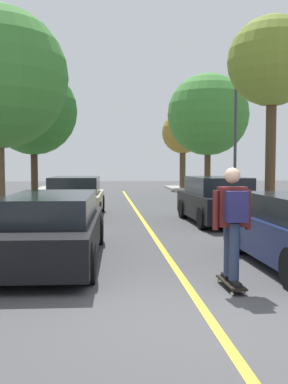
{
  "coord_description": "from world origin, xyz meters",
  "views": [
    {
      "loc": [
        -1.25,
        -5.16,
        1.86
      ],
      "look_at": [
        0.18,
        10.58,
        0.81
      ],
      "focal_mm": 41.08,
      "sensor_mm": 36.0,
      "label": 1
    }
  ],
  "objects": [
    {
      "name": "ground",
      "position": [
        0.0,
        0.0,
        0.0
      ],
      "size": [
        80.0,
        80.0,
        0.0
      ],
      "primitive_type": "plane",
      "color": "#424244"
    },
    {
      "name": "center_line",
      "position": [
        0.0,
        4.0,
        0.0
      ],
      "size": [
        0.12,
        39.2,
        0.01
      ],
      "primitive_type": "cube",
      "color": "gold",
      "rests_on": "ground"
    },
    {
      "name": "parked_car_left_nearest",
      "position": [
        -2.26,
        3.26,
        0.64
      ],
      "size": [
        1.99,
        4.73,
        1.26
      ],
      "color": "black",
      "rests_on": "ground"
    },
    {
      "name": "parked_car_left_near",
      "position": [
        -2.26,
        10.27,
        0.67
      ],
      "size": [
        2.06,
        4.24,
        1.38
      ],
      "color": "#BCAD89",
      "rests_on": "ground"
    },
    {
      "name": "parked_car_right_near",
      "position": [
        2.26,
        8.16,
        0.7
      ],
      "size": [
        1.96,
        4.06,
        1.43
      ],
      "color": "black",
      "rests_on": "ground"
    },
    {
      "name": "street_tree_left_near",
      "position": [
        -4.22,
        13.99,
        4.04
      ],
      "size": [
        3.7,
        3.7,
        5.77
      ],
      "color": "#3D2D1E",
      "rests_on": "sidewalk_left"
    },
    {
      "name": "street_tree_right_nearest",
      "position": [
        4.22,
        8.91,
        5.12
      ],
      "size": [
        2.9,
        2.9,
        6.48
      ],
      "color": "#4C3823",
      "rests_on": "sidewalk_right"
    },
    {
      "name": "street_tree_right_near",
      "position": [
        4.22,
        17.75,
        4.39
      ],
      "size": [
        4.29,
        4.29,
        6.41
      ],
      "color": "#4C3823",
      "rests_on": "sidewalk_right"
    },
    {
      "name": "street_tree_right_far",
      "position": [
        4.22,
        25.16,
        3.94
      ],
      "size": [
        2.91,
        2.91,
        5.3
      ],
      "color": "#4C3823",
      "rests_on": "sidewalk_right"
    },
    {
      "name": "streetlamp",
      "position": [
        4.01,
        12.15,
        3.17
      ],
      "size": [
        0.36,
        0.24,
        5.27
      ],
      "color": "#38383D",
      "rests_on": "sidewalk_right"
    },
    {
      "name": "skateboard",
      "position": [
        0.62,
        1.09,
        0.09
      ],
      "size": [
        0.25,
        0.85,
        0.1
      ],
      "color": "black",
      "rests_on": "ground"
    },
    {
      "name": "skateboarder",
      "position": [
        0.62,
        1.06,
        1.06
      ],
      "size": [
        0.58,
        0.7,
        1.69
      ],
      "color": "black",
      "rests_on": "skateboard"
    }
  ]
}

